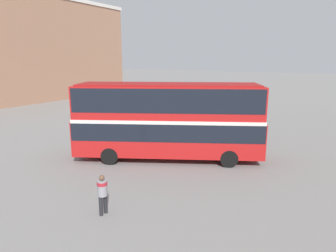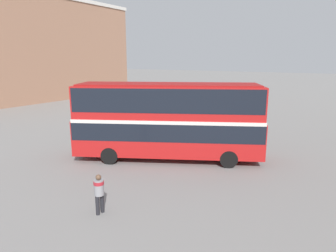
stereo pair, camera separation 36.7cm
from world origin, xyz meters
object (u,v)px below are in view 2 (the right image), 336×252
at_px(pedestrian_foreground, 99,190).
at_px(parked_car_kerb_far, 108,104).
at_px(parked_car_kerb_near, 170,100).
at_px(double_decker_bus, 168,117).

height_order(pedestrian_foreground, parked_car_kerb_far, parked_car_kerb_far).
bearing_deg(parked_car_kerb_near, pedestrian_foreground, 113.49).
bearing_deg(double_decker_bus, pedestrian_foreground, -107.12).
height_order(pedestrian_foreground, parked_car_kerb_near, pedestrian_foreground).
relative_size(pedestrian_foreground, parked_car_kerb_far, 0.33).
relative_size(parked_car_kerb_near, parked_car_kerb_far, 0.99).
distance_m(double_decker_bus, parked_car_kerb_near, 20.78).
relative_size(double_decker_bus, parked_car_kerb_far, 2.22).
xyz_separation_m(parked_car_kerb_near, parked_car_kerb_far, (-3.61, -7.36, 0.07)).
relative_size(double_decker_bus, parked_car_kerb_near, 2.25).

